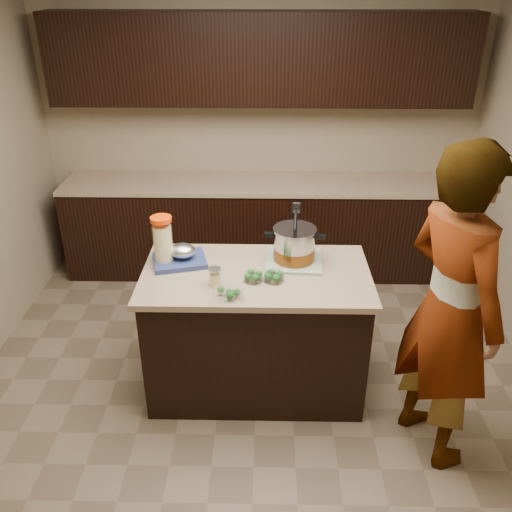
{
  "coord_description": "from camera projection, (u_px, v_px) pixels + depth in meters",
  "views": [
    {
      "loc": [
        0.06,
        -3.01,
        2.59
      ],
      "look_at": [
        0.0,
        0.0,
        1.02
      ],
      "focal_mm": 38.0,
      "sensor_mm": 36.0,
      "label": 1
    }
  ],
  "objects": [
    {
      "name": "dish_towel",
      "position": [
        294.0,
        260.0,
        3.58
      ],
      "size": [
        0.38,
        0.38,
        0.02
      ],
      "primitive_type": "cube",
      "rotation": [
        0.0,
        0.0,
        -0.06
      ],
      "color": "#527955",
      "rests_on": "island"
    },
    {
      "name": "broccoli_tub_rect",
      "position": [
        228.0,
        294.0,
        3.17
      ],
      "size": [
        0.18,
        0.14,
        0.06
      ],
      "rotation": [
        0.0,
        0.0,
        0.09
      ],
      "color": "silver",
      "rests_on": "island"
    },
    {
      "name": "broccoli_tub_right",
      "position": [
        253.0,
        277.0,
        3.35
      ],
      "size": [
        0.13,
        0.13,
        0.06
      ],
      "rotation": [
        0.0,
        0.0,
        0.13
      ],
      "color": "silver",
      "rests_on": "island"
    },
    {
      "name": "island",
      "position": [
        256.0,
        330.0,
        3.66
      ],
      "size": [
        1.46,
        0.81,
        0.9
      ],
      "color": "black",
      "rests_on": "ground"
    },
    {
      "name": "back_cabinets",
      "position": [
        260.0,
        176.0,
        4.97
      ],
      "size": [
        3.6,
        0.63,
        2.33
      ],
      "color": "black",
      "rests_on": "ground"
    },
    {
      "name": "stock_pot",
      "position": [
        294.0,
        246.0,
        3.53
      ],
      "size": [
        0.4,
        0.31,
        0.4
      ],
      "rotation": [
        0.0,
        0.0,
        -0.08
      ],
      "color": "#B7B7BC",
      "rests_on": "dish_towel"
    },
    {
      "name": "blue_tray",
      "position": [
        181.0,
        257.0,
        3.55
      ],
      "size": [
        0.4,
        0.35,
        0.13
      ],
      "rotation": [
        0.0,
        0.0,
        0.26
      ],
      "color": "navy",
      "rests_on": "island"
    },
    {
      "name": "ground_plane",
      "position": [
        256.0,
        382.0,
        3.87
      ],
      "size": [
        4.0,
        4.0,
        0.0
      ],
      "primitive_type": "plane",
      "color": "brown",
      "rests_on": "ground"
    },
    {
      "name": "lemonade_pitcher",
      "position": [
        163.0,
        243.0,
        3.48
      ],
      "size": [
        0.15,
        0.15,
        0.33
      ],
      "rotation": [
        0.0,
        0.0,
        0.08
      ],
      "color": "#F6E296",
      "rests_on": "island"
    },
    {
      "name": "person",
      "position": [
        450.0,
        310.0,
        2.96
      ],
      "size": [
        0.7,
        0.83,
        1.92
      ],
      "primitive_type": "imported",
      "rotation": [
        0.0,
        0.0,
        1.99
      ],
      "color": "gray",
      "rests_on": "ground"
    },
    {
      "name": "mason_jar",
      "position": [
        215.0,
        278.0,
        3.28
      ],
      "size": [
        0.09,
        0.09,
        0.13
      ],
      "rotation": [
        0.0,
        0.0,
        0.25
      ],
      "color": "#F6E296",
      "rests_on": "island"
    },
    {
      "name": "broccoli_tub_left",
      "position": [
        274.0,
        277.0,
        3.35
      ],
      "size": [
        0.14,
        0.14,
        0.06
      ],
      "rotation": [
        0.0,
        0.0,
        0.14
      ],
      "color": "silver",
      "rests_on": "island"
    },
    {
      "name": "room_shell",
      "position": [
        256.0,
        148.0,
        3.07
      ],
      "size": [
        4.04,
        4.04,
        2.72
      ],
      "color": "tan",
      "rests_on": "ground"
    }
  ]
}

